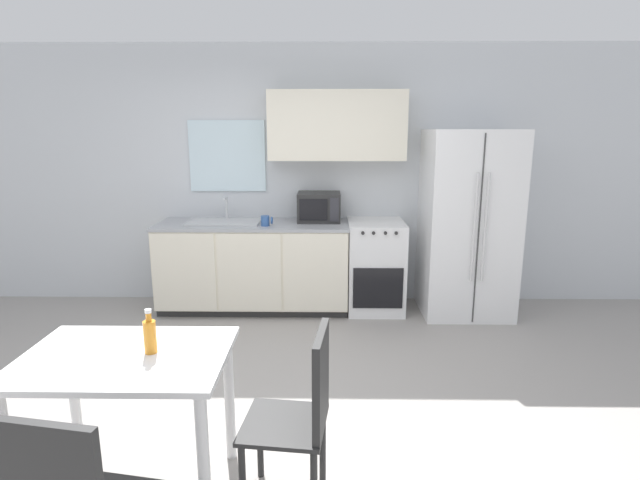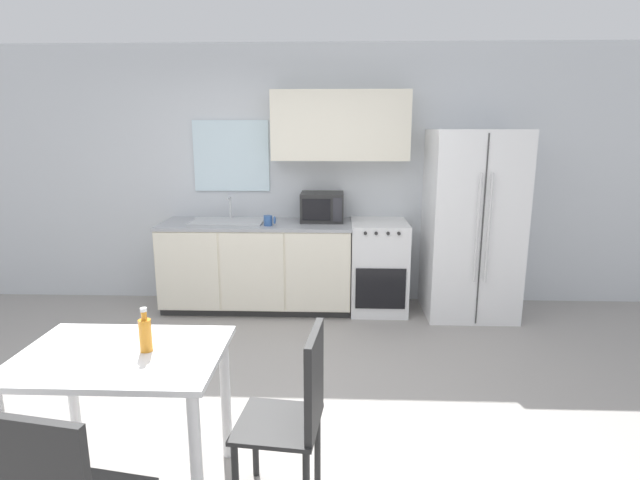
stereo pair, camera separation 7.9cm
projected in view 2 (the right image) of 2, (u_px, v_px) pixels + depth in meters
The scene contains 11 objects.
ground_plane at pixel (261, 410), 3.36m from camera, with size 12.00×12.00×0.00m, color gray.
wall_back at pixel (296, 170), 5.28m from camera, with size 12.00×0.38×2.70m.
kitchen_counter at pixel (257, 266), 5.18m from camera, with size 1.94×0.67×0.91m.
oven_range at pixel (378, 266), 5.14m from camera, with size 0.57×0.65×0.93m.
refrigerator at pixel (471, 224), 4.95m from camera, with size 0.87×0.80×1.84m.
kitchen_sink at pixel (228, 221), 5.09m from camera, with size 0.73×0.41×0.25m.
microwave at pixel (322, 207), 5.14m from camera, with size 0.44×0.36×0.30m.
coffee_mug at pixel (269, 221), 4.91m from camera, with size 0.12×0.08×0.10m.
dining_table at pixel (123, 377), 2.48m from camera, with size 1.00×0.71×0.78m.
dining_chair_side at pixel (297, 407), 2.42m from camera, with size 0.44×0.44×0.93m.
drink_bottle at pixel (145, 334), 2.45m from camera, with size 0.06×0.06×0.23m.
Camera 2 is at (0.51, -3.01, 1.86)m, focal length 28.00 mm.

